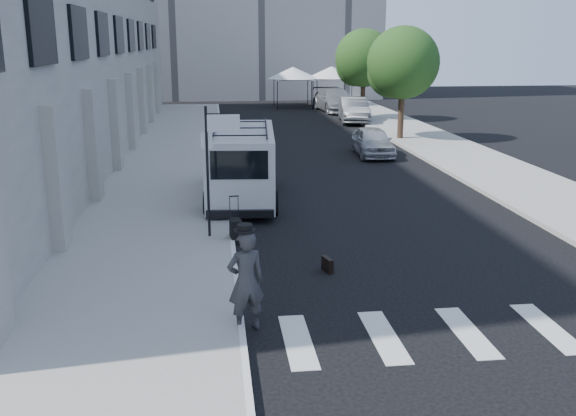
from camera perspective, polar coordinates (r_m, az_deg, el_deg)
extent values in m
plane|color=black|center=(14.76, 3.22, -6.36)|extent=(120.00, 120.00, 0.00)
cube|color=gray|center=(30.07, -10.08, 4.51)|extent=(4.50, 48.00, 0.15)
cube|color=gray|center=(35.83, 12.07, 6.04)|extent=(4.00, 56.00, 0.15)
cube|color=gray|center=(32.85, -23.53, 14.79)|extent=(10.00, 44.00, 12.00)
cylinder|color=black|center=(17.10, -7.16, 3.14)|extent=(0.07, 0.07, 3.50)
cube|color=white|center=(16.97, -7.25, 5.96)|extent=(0.30, 0.03, 0.42)
cube|color=white|center=(16.89, -5.76, 7.50)|extent=(0.85, 0.06, 0.45)
cylinder|color=black|center=(35.24, 10.00, 8.17)|extent=(0.32, 0.32, 2.80)
sphere|color=#184215|center=(35.04, 10.21, 12.61)|extent=(3.80, 3.80, 3.80)
sphere|color=#184215|center=(35.53, 9.25, 11.75)|extent=(2.66, 2.66, 2.66)
cylinder|color=black|center=(43.89, 6.66, 9.55)|extent=(0.32, 0.32, 2.80)
sphere|color=#184215|center=(43.73, 6.76, 13.12)|extent=(3.80, 3.80, 3.80)
sphere|color=#184215|center=(44.25, 6.04, 12.42)|extent=(2.66, 2.66, 2.66)
cylinder|color=black|center=(50.58, -0.95, 9.99)|extent=(0.06, 0.06, 2.20)
cylinder|color=black|center=(50.94, 2.23, 10.01)|extent=(0.06, 0.06, 2.20)
cylinder|color=black|center=(53.36, -1.26, 10.24)|extent=(0.06, 0.06, 2.20)
cylinder|color=black|center=(53.70, 1.77, 10.26)|extent=(0.06, 0.06, 2.20)
cube|color=white|center=(52.04, 0.45, 11.39)|extent=(3.00, 3.00, 0.12)
cone|color=white|center=(52.02, 0.45, 11.94)|extent=(4.00, 4.00, 0.90)
cylinder|color=black|center=(51.49, 2.59, 10.06)|extent=(0.06, 0.06, 2.20)
cylinder|color=black|center=(52.01, 5.68, 10.05)|extent=(0.06, 0.06, 2.20)
cylinder|color=black|center=(54.25, 2.11, 10.30)|extent=(0.06, 0.06, 2.20)
cylinder|color=black|center=(54.74, 5.06, 10.30)|extent=(0.06, 0.06, 2.20)
cube|color=white|center=(53.03, 3.88, 11.42)|extent=(3.00, 3.00, 0.12)
cone|color=white|center=(53.00, 3.89, 11.96)|extent=(4.00, 4.00, 0.90)
imported|color=#313133|center=(11.96, -3.77, -6.51)|extent=(0.82, 0.65, 1.96)
cube|color=black|center=(15.19, 3.52, -5.05)|extent=(0.23, 0.46, 0.34)
cube|color=black|center=(17.25, -4.67, -2.08)|extent=(0.34, 0.48, 0.66)
cylinder|color=black|center=(17.27, -5.19, 0.04)|extent=(0.02, 0.02, 0.62)
cylinder|color=black|center=(17.30, -4.45, 0.08)|extent=(0.02, 0.02, 0.62)
cube|color=black|center=(17.21, -4.84, 1.05)|extent=(0.25, 0.06, 0.03)
cube|color=silver|center=(21.53, -4.12, 3.99)|extent=(2.50, 5.81, 2.21)
cube|color=silver|center=(24.67, -3.92, 4.16)|extent=(2.06, 1.08, 1.16)
cube|color=black|center=(18.68, -4.36, 3.84)|extent=(1.68, 0.20, 0.84)
cylinder|color=black|center=(23.71, -6.37, 2.71)|extent=(0.35, 0.82, 0.80)
cylinder|color=black|center=(23.66, -1.54, 2.77)|extent=(0.35, 0.82, 0.80)
cylinder|color=black|center=(19.94, -7.07, 0.38)|extent=(0.35, 0.82, 0.80)
cylinder|color=black|center=(19.88, -1.33, 0.45)|extent=(0.35, 0.82, 0.80)
imported|color=#A6A8AE|center=(30.50, 7.53, 5.89)|extent=(1.75, 4.01, 1.35)
imported|color=#505357|center=(42.83, 5.88, 8.67)|extent=(2.31, 5.15, 1.64)
imported|color=gray|center=(49.29, 4.21, 9.54)|extent=(2.94, 6.12, 1.72)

